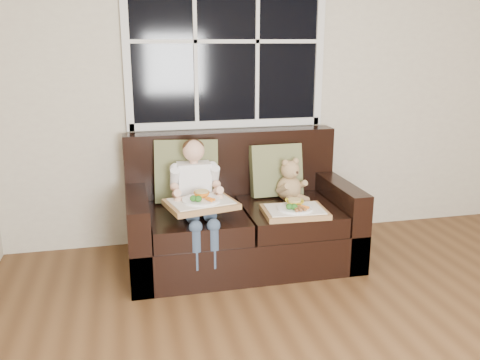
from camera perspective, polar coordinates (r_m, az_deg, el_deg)
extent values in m
cube|color=beige|center=(4.29, 4.01, 11.26)|extent=(4.50, 0.02, 2.70)
cube|color=black|center=(4.16, -1.55, 15.30)|extent=(1.50, 0.02, 1.25)
cube|color=silver|center=(4.20, -1.44, 6.32)|extent=(1.58, 0.04, 0.06)
cube|color=silver|center=(4.06, -12.73, 14.94)|extent=(0.06, 0.04, 1.37)
cube|color=silver|center=(4.37, 8.93, 15.13)|extent=(0.06, 0.04, 1.37)
cube|color=silver|center=(4.15, -1.51, 15.30)|extent=(1.50, 0.03, 0.03)
cube|color=black|center=(3.94, 0.17, -7.10)|extent=(1.70, 0.90, 0.30)
cube|color=black|center=(3.80, -11.35, -5.88)|extent=(0.15, 0.90, 0.60)
cube|color=black|center=(4.12, 10.76, -4.12)|extent=(0.15, 0.90, 0.60)
cube|color=black|center=(4.14, -1.02, 1.03)|extent=(1.70, 0.18, 0.66)
cube|color=black|center=(3.72, -4.81, -4.80)|extent=(0.68, 0.72, 0.15)
cube|color=black|center=(3.88, 5.50, -3.99)|extent=(0.68, 0.72, 0.15)
cube|color=olive|center=(3.91, -5.99, 0.99)|extent=(0.51, 0.30, 0.49)
cube|color=olive|center=(4.06, 4.07, 1.10)|extent=(0.42, 0.19, 0.42)
cube|color=white|center=(3.77, -5.15, -0.54)|extent=(0.24, 0.15, 0.33)
sphere|color=#DCA687|center=(3.70, -5.23, 3.31)|extent=(0.16, 0.16, 0.16)
ellipsoid|color=#372111|center=(3.71, -5.27, 3.71)|extent=(0.16, 0.16, 0.11)
cylinder|color=#304055|center=(3.63, -5.64, -3.43)|extent=(0.09, 0.30, 0.09)
cylinder|color=#304055|center=(3.64, -3.75, -3.30)|extent=(0.09, 0.30, 0.09)
cylinder|color=#304055|center=(3.44, -4.95, -7.74)|extent=(0.08, 0.08, 0.28)
cylinder|color=#304055|center=(3.45, -2.95, -7.58)|extent=(0.08, 0.08, 0.28)
cylinder|color=#DCA687|center=(3.64, -7.17, -0.58)|extent=(0.06, 0.30, 0.23)
cylinder|color=#DCA687|center=(3.67, -2.70, -0.31)|extent=(0.06, 0.30, 0.23)
ellipsoid|color=#A88159|center=(3.99, 5.53, -0.94)|extent=(0.24, 0.22, 0.20)
sphere|color=#A88159|center=(3.94, 5.65, 1.14)|extent=(0.19, 0.19, 0.15)
sphere|color=#A88159|center=(3.92, 4.94, 1.98)|extent=(0.05, 0.05, 0.05)
sphere|color=#A88159|center=(3.95, 6.35, 2.05)|extent=(0.05, 0.05, 0.05)
sphere|color=#A88159|center=(3.89, 5.90, 0.75)|extent=(0.06, 0.06, 0.06)
sphere|color=black|center=(3.87, 6.01, 0.79)|extent=(0.02, 0.02, 0.02)
cylinder|color=#A88159|center=(3.90, 5.37, -2.32)|extent=(0.09, 0.12, 0.06)
cylinder|color=#A88159|center=(3.93, 6.66, -2.22)|extent=(0.09, 0.12, 0.06)
cube|color=olive|center=(3.52, -4.39, -2.73)|extent=(0.53, 0.44, 0.04)
cube|color=silver|center=(3.52, -4.40, -2.39)|extent=(0.46, 0.38, 0.01)
cylinder|color=white|center=(3.50, -4.38, -2.26)|extent=(0.26, 0.26, 0.02)
imported|color=orange|center=(3.54, -4.33, -1.61)|extent=(0.13, 0.13, 0.04)
cylinder|color=tan|center=(3.54, -4.34, -1.51)|extent=(0.10, 0.10, 0.02)
ellipsoid|color=#2A6C22|center=(3.44, -5.27, -2.06)|extent=(0.05, 0.05, 0.04)
ellipsoid|color=#2A6C22|center=(3.43, -4.69, -2.11)|extent=(0.05, 0.05, 0.04)
cylinder|color=orange|center=(3.46, -3.45, -2.18)|extent=(0.05, 0.07, 0.02)
cube|color=olive|center=(3.67, 6.14, -3.57)|extent=(0.47, 0.37, 0.04)
cube|color=silver|center=(3.67, 6.15, -3.25)|extent=(0.41, 0.31, 0.01)
cylinder|color=white|center=(3.65, 6.21, -3.13)|extent=(0.26, 0.26, 0.02)
imported|color=gold|center=(3.69, 6.13, -2.53)|extent=(0.14, 0.14, 0.03)
cylinder|color=tan|center=(3.69, 6.14, -2.43)|extent=(0.10, 0.10, 0.02)
ellipsoid|color=#2A6C22|center=(3.59, 5.56, -2.97)|extent=(0.05, 0.05, 0.04)
ellipsoid|color=#2A6C22|center=(3.58, 6.12, -3.01)|extent=(0.05, 0.05, 0.04)
cylinder|color=orange|center=(3.62, 7.18, -3.06)|extent=(0.05, 0.07, 0.02)
cylinder|color=brown|center=(3.59, 6.58, -3.18)|extent=(0.03, 0.09, 0.02)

